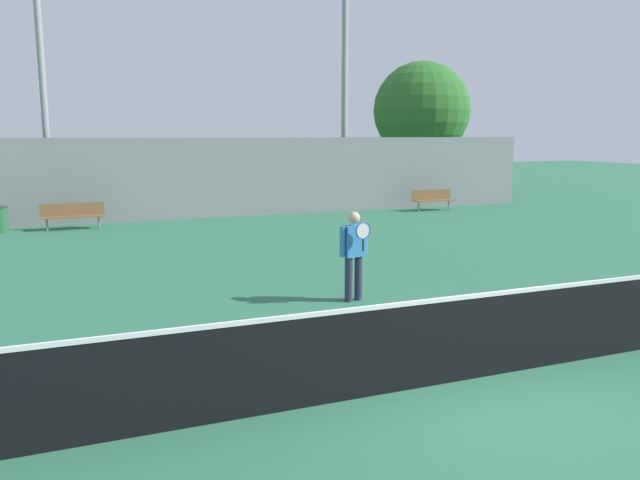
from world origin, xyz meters
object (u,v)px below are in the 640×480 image
tennis_net (464,337)px  tennis_player (354,251)px  tree_green_broad (422,111)px  light_pole_near_left (345,64)px  bench_courtside_near (73,214)px  bench_courtside_far (433,198)px  light_pole_far_right (40,48)px

tennis_net → tennis_player: bearing=85.0°
tree_green_broad → light_pole_near_left: bearing=-142.2°
bench_courtside_near → light_pole_near_left: (10.19, 1.76, 5.17)m
bench_courtside_far → light_pole_far_right: light_pole_far_right is taller
tennis_player → tree_green_broad: (12.18, 18.04, 3.24)m
tennis_player → light_pole_far_right: bearing=102.3°
light_pole_near_left → light_pole_far_right: light_pole_near_left is taller
light_pole_near_left → light_pole_far_right: size_ratio=1.03×
tree_green_broad → bench_courtside_far: bearing=-117.1°
bench_courtside_near → bench_courtside_far: size_ratio=1.11×
tennis_net → light_pole_near_left: bearing=70.5°
light_pole_far_right → tree_green_broad: (17.41, 5.37, -1.56)m
light_pole_near_left → light_pole_far_right: bearing=-178.7°
bench_courtside_near → tree_green_broad: bearing=22.3°
tennis_player → light_pole_near_left: (5.60, 12.92, 4.75)m
tennis_player → light_pole_near_left: light_pole_near_left is taller
bench_courtside_far → tree_green_broad: bearing=62.9°
bench_courtside_near → bench_courtside_far: same height
tennis_net → bench_courtside_near: 15.61m
tennis_net → bench_courtside_far: (8.99, 15.02, -0.05)m
light_pole_near_left → bench_courtside_far: bearing=-30.0°
bench_courtside_near → light_pole_far_right: 5.47m
bench_courtside_near → light_pole_near_left: bearing=9.8°
bench_courtside_far → light_pole_near_left: (-3.06, 1.76, 5.17)m
bench_courtside_far → tree_green_broad: tree_green_broad is taller
light_pole_near_left → bench_courtside_near: bearing=-170.2°
tree_green_broad → tennis_net: bearing=-119.7°
tennis_net → bench_courtside_far: tennis_net is taller
light_pole_far_right → tennis_player: bearing=-67.5°
bench_courtside_near → light_pole_far_right: bearing=112.9°
tennis_player → bench_courtside_far: tennis_player is taller
light_pole_near_left → tree_green_broad: 8.47m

